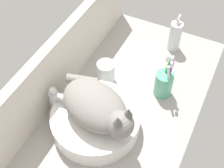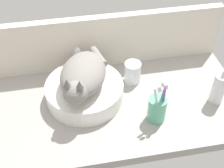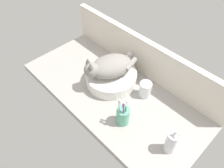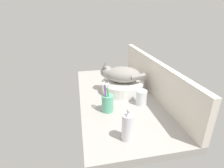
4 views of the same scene
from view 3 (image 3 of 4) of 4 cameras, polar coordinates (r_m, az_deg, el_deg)
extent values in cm
cube|color=#9E9993|center=(131.82, 0.25, -2.35)|extent=(115.15, 54.27, 4.00)
cube|color=silver|center=(135.56, 8.05, 7.28)|extent=(115.15, 3.60, 24.49)
cylinder|color=white|center=(132.75, -0.23, 1.78)|extent=(31.01, 31.01, 7.48)
ellipsoid|color=gray|center=(126.32, -0.24, 4.72)|extent=(24.46, 29.28, 11.00)
sphere|color=gray|center=(122.28, -5.35, 3.68)|extent=(8.80, 8.80, 8.80)
cone|color=#635F5B|center=(116.86, -5.61, 4.78)|extent=(2.80, 2.80, 3.20)
cone|color=#635F5B|center=(120.02, -6.34, 6.06)|extent=(2.80, 2.80, 3.20)
cylinder|color=gray|center=(127.06, 4.87, 5.12)|extent=(5.87, 11.45, 3.20)
cylinder|color=silver|center=(140.27, 4.37, 5.64)|extent=(3.60, 3.60, 11.00)
cylinder|color=silver|center=(134.13, 3.07, 6.19)|extent=(2.55, 10.07, 2.20)
sphere|color=silver|center=(135.92, 4.53, 7.74)|extent=(2.80, 2.80, 2.80)
cylinder|color=silver|center=(107.15, 15.13, -14.52)|extent=(5.30, 5.30, 13.30)
cylinder|color=silver|center=(100.33, 16.03, -12.32)|extent=(1.20, 1.20, 2.80)
cylinder|color=silver|center=(98.98, 16.77, -12.31)|extent=(2.20, 1.00, 1.00)
cylinder|color=#5BB28E|center=(113.23, 2.87, -8.28)|extent=(6.88, 6.88, 10.31)
cylinder|color=green|center=(109.90, 3.62, -7.42)|extent=(1.76, 3.11, 17.00)
cube|color=white|center=(103.09, 3.84, -4.69)|extent=(1.33, 1.11, 2.54)
cylinder|color=white|center=(109.75, 1.97, -7.43)|extent=(3.78, 2.36, 16.92)
cube|color=white|center=(102.93, 2.08, -4.69)|extent=(1.60, 1.00, 2.63)
cylinder|color=purple|center=(109.12, 3.19, -7.97)|extent=(1.89, 2.50, 17.03)
cube|color=white|center=(102.26, 3.39, -5.25)|extent=(1.34, 1.02, 2.53)
cylinder|color=white|center=(126.23, 8.68, -1.39)|extent=(7.03, 7.03, 9.40)
cylinder|color=silver|center=(127.18, 8.61, -1.77)|extent=(6.18, 6.18, 6.84)
camera|label=1|loc=(1.24, -38.06, 38.59)|focal=50.00mm
camera|label=2|loc=(0.78, -67.15, 15.64)|focal=50.00mm
camera|label=4|loc=(0.71, 66.97, -30.93)|focal=28.00mm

